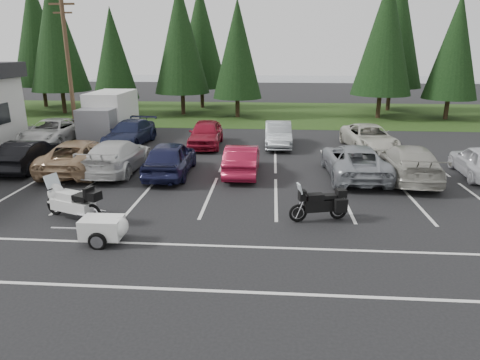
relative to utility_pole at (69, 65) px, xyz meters
name	(u,v)px	position (x,y,z in m)	size (l,w,h in m)	color
ground	(192,204)	(10.00, -12.00, -4.70)	(120.00, 120.00, 0.00)	black
grass_strip	(240,113)	(10.00, 12.00, -4.69)	(80.00, 16.00, 0.01)	#1D3611
lake_water	(279,85)	(14.00, 43.00, -4.70)	(70.00, 50.00, 0.02)	slate
utility_pole	(69,65)	(0.00, 0.00, 0.00)	(1.60, 0.26, 9.00)	#473321
box_truck	(107,115)	(2.00, 0.50, -3.25)	(2.40, 5.60, 2.90)	silver
stall_markings	(201,188)	(10.00, -10.00, -4.69)	(32.00, 16.00, 0.01)	silver
conifer_2	(55,33)	(-6.00, 10.80, 2.25)	(5.10, 5.10, 11.89)	#332316
conifer_3	(113,54)	(-0.50, 9.40, 0.57)	(3.87, 3.87, 9.02)	#332316
conifer_4	(181,38)	(5.00, 10.90, 1.83)	(4.80, 4.80, 11.17)	#332316
conifer_5	(237,49)	(10.00, 9.60, 0.93)	(4.14, 4.14, 9.63)	#332316
conifer_6	(385,35)	(22.00, 10.10, 2.01)	(4.93, 4.93, 11.48)	#332316
conifer_7	(455,47)	(27.50, 9.80, 1.11)	(4.27, 4.27, 9.94)	#332316
conifer_back_a	(36,32)	(-10.00, 15.00, 2.49)	(5.28, 5.28, 12.30)	#332316
conifer_back_b	(201,36)	(6.00, 15.50, 2.07)	(4.97, 4.97, 11.58)	#332316
conifer_back_c	(396,27)	(24.00, 14.80, 2.80)	(5.50, 5.50, 12.81)	#332316
car_near_1	(28,155)	(1.07, -7.62, -3.97)	(1.54, 4.41, 1.45)	black
car_near_2	(82,155)	(3.82, -7.73, -3.93)	(2.56, 5.54, 1.54)	#A1805D
car_near_3	(117,156)	(5.58, -7.69, -3.93)	(2.16, 5.30, 1.54)	silver
car_near_4	(170,158)	(8.26, -8.11, -3.88)	(1.92, 4.78, 1.63)	#181B3D
car_near_5	(242,160)	(11.61, -7.73, -3.99)	(1.50, 4.30, 1.42)	maroon
car_near_6	(354,161)	(16.81, -7.77, -3.94)	(2.51, 5.45, 1.51)	gray
car_near_7	(408,162)	(19.17, -7.96, -3.91)	(2.20, 5.42, 1.57)	#A19F93
car_far_0	(52,132)	(-0.65, -1.88, -3.94)	(2.50, 5.42, 1.51)	silver
car_far_1	(130,133)	(4.31, -1.90, -3.96)	(2.07, 5.10, 1.48)	#161C38
car_far_2	(206,133)	(9.00, -1.88, -3.91)	(1.85, 4.60, 1.57)	maroon
car_far_3	(278,134)	(13.37, -1.57, -3.97)	(1.53, 4.40, 1.45)	gray
car_far_4	(369,138)	(18.66, -2.16, -3.98)	(2.39, 5.19, 1.44)	beige
touring_motorcycle	(72,198)	(6.14, -13.75, -3.92)	(2.80, 0.86, 1.55)	silver
cargo_trailer	(103,230)	(7.87, -15.50, -4.29)	(1.78, 1.00, 0.82)	white
adventure_motorcycle	(319,201)	(14.65, -13.24, -3.99)	(2.33, 0.81, 1.42)	black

